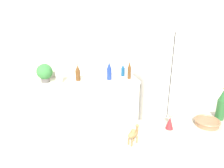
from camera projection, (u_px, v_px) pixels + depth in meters
The scene contains 14 objects.
wall_back at pixel (101, 54), 3.76m from camera, with size 8.00×0.06×2.55m.
back_counter at pixel (88, 103), 3.66m from camera, with size 1.77×0.63×0.89m.
refrigerator at pixel (161, 77), 3.75m from camera, with size 0.90×0.71×1.75m.
potted_plant at pixel (45, 72), 3.35m from camera, with size 0.27×0.27×0.31m.
paper_towel_roll at pixel (59, 76), 3.31m from camera, with size 0.10×0.10×0.26m.
back_bottle_0 at pixel (109, 71), 3.49m from camera, with size 0.08×0.08×0.32m.
back_bottle_1 at pixel (78, 73), 3.45m from camera, with size 0.08×0.08×0.29m.
back_bottle_2 at pixel (123, 70), 3.71m from camera, with size 0.07×0.07×0.24m.
back_bottle_3 at pixel (129, 70), 3.53m from camera, with size 0.06×0.06×0.32m.
back_bottle_4 at pixel (126, 70), 3.65m from camera, with size 0.07×0.07×0.29m.
wine_bottle at pixel (222, 105), 1.90m from camera, with size 0.08×0.08×0.32m.
fruit_bowl at pixel (207, 122), 1.83m from camera, with size 0.23×0.23×0.05m.
camel_figurine at pixel (133, 134), 1.55m from camera, with size 0.12×0.10×0.15m.
wise_man_figurine_blue at pixel (170, 122), 1.76m from camera, with size 0.07×0.07×0.16m.
Camera 1 is at (-0.63, -0.96, 1.97)m, focal length 32.00 mm.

